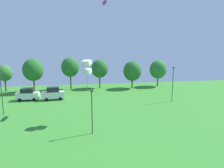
{
  "coord_description": "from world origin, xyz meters",
  "views": [
    {
      "loc": [
        -2.74,
        1.5,
        10.56
      ],
      "look_at": [
        -0.09,
        16.7,
        7.77
      ],
      "focal_mm": 32.0,
      "sensor_mm": 36.0,
      "label": 1
    }
  ],
  "objects_px": {
    "light_post_1": "(1,91)",
    "treeline_tree_0": "(4,73)",
    "treeline_tree_5": "(158,69)",
    "light_post_0": "(173,82)",
    "treeline_tree_4": "(132,71)",
    "parked_car_second_from_left": "(53,94)",
    "light_post_2": "(92,109)",
    "kite_flying_0": "(87,67)",
    "parked_car_leftmost": "(28,94)",
    "treeline_tree_2": "(70,67)",
    "kite_flying_4": "(104,3)",
    "treeline_tree_1": "(33,70)",
    "treeline_tree_3": "(100,69)"
  },
  "relations": [
    {
      "from": "treeline_tree_4",
      "to": "parked_car_second_from_left",
      "type": "bearing_deg",
      "value": -155.08
    },
    {
      "from": "parked_car_second_from_left",
      "to": "light_post_1",
      "type": "height_order",
      "value": "light_post_1"
    },
    {
      "from": "treeline_tree_3",
      "to": "light_post_0",
      "type": "bearing_deg",
      "value": -51.8
    },
    {
      "from": "kite_flying_4",
      "to": "light_post_0",
      "type": "relative_size",
      "value": 0.4
    },
    {
      "from": "kite_flying_0",
      "to": "treeline_tree_1",
      "type": "relative_size",
      "value": 0.55
    },
    {
      "from": "light_post_1",
      "to": "light_post_2",
      "type": "height_order",
      "value": "light_post_1"
    },
    {
      "from": "treeline_tree_0",
      "to": "treeline_tree_4",
      "type": "distance_m",
      "value": 31.81
    },
    {
      "from": "light_post_1",
      "to": "treeline_tree_2",
      "type": "height_order",
      "value": "treeline_tree_2"
    },
    {
      "from": "parked_car_leftmost",
      "to": "treeline_tree_5",
      "type": "xyz_separation_m",
      "value": [
        32.21,
        10.08,
        3.45
      ]
    },
    {
      "from": "kite_flying_0",
      "to": "treeline_tree_4",
      "type": "height_order",
      "value": "kite_flying_0"
    },
    {
      "from": "kite_flying_4",
      "to": "light_post_2",
      "type": "relative_size",
      "value": 0.49
    },
    {
      "from": "light_post_0",
      "to": "treeline_tree_5",
      "type": "height_order",
      "value": "treeline_tree_5"
    },
    {
      "from": "light_post_1",
      "to": "light_post_2",
      "type": "relative_size",
      "value": 1.23
    },
    {
      "from": "light_post_1",
      "to": "light_post_2",
      "type": "distance_m",
      "value": 16.69
    },
    {
      "from": "kite_flying_0",
      "to": "treeline_tree_2",
      "type": "relative_size",
      "value": 0.54
    },
    {
      "from": "parked_car_leftmost",
      "to": "light_post_0",
      "type": "bearing_deg",
      "value": -8.67
    },
    {
      "from": "treeline_tree_0",
      "to": "treeline_tree_5",
      "type": "height_order",
      "value": "treeline_tree_5"
    },
    {
      "from": "light_post_1",
      "to": "treeline_tree_3",
      "type": "distance_m",
      "value": 26.05
    },
    {
      "from": "light_post_0",
      "to": "parked_car_second_from_left",
      "type": "bearing_deg",
      "value": 166.99
    },
    {
      "from": "light_post_1",
      "to": "parked_car_second_from_left",
      "type": "bearing_deg",
      "value": 50.29
    },
    {
      "from": "light_post_1",
      "to": "treeline_tree_0",
      "type": "bearing_deg",
      "value": 106.65
    },
    {
      "from": "parked_car_second_from_left",
      "to": "light_post_2",
      "type": "height_order",
      "value": "light_post_2"
    },
    {
      "from": "treeline_tree_3",
      "to": "treeline_tree_4",
      "type": "relative_size",
      "value": 1.05
    },
    {
      "from": "light_post_0",
      "to": "treeline_tree_1",
      "type": "height_order",
      "value": "treeline_tree_1"
    },
    {
      "from": "light_post_0",
      "to": "treeline_tree_4",
      "type": "height_order",
      "value": "treeline_tree_4"
    },
    {
      "from": "parked_car_second_from_left",
      "to": "treeline_tree_4",
      "type": "distance_m",
      "value": 21.54
    },
    {
      "from": "kite_flying_4",
      "to": "light_post_2",
      "type": "distance_m",
      "value": 19.34
    },
    {
      "from": "kite_flying_0",
      "to": "parked_car_leftmost",
      "type": "height_order",
      "value": "kite_flying_0"
    },
    {
      "from": "light_post_1",
      "to": "treeline_tree_5",
      "type": "bearing_deg",
      "value": 28.96
    },
    {
      "from": "parked_car_leftmost",
      "to": "treeline_tree_1",
      "type": "distance_m",
      "value": 9.06
    },
    {
      "from": "kite_flying_4",
      "to": "light_post_1",
      "type": "bearing_deg",
      "value": -172.93
    },
    {
      "from": "kite_flying_4",
      "to": "treeline_tree_0",
      "type": "height_order",
      "value": "kite_flying_4"
    },
    {
      "from": "light_post_0",
      "to": "treeline_tree_1",
      "type": "relative_size",
      "value": 0.86
    },
    {
      "from": "light_post_0",
      "to": "light_post_2",
      "type": "bearing_deg",
      "value": -143.31
    },
    {
      "from": "light_post_1",
      "to": "treeline_tree_3",
      "type": "relative_size",
      "value": 0.9
    },
    {
      "from": "light_post_1",
      "to": "treeline_tree_3",
      "type": "height_order",
      "value": "treeline_tree_3"
    },
    {
      "from": "treeline_tree_1",
      "to": "light_post_0",
      "type": "bearing_deg",
      "value": -25.64
    },
    {
      "from": "treeline_tree_1",
      "to": "parked_car_leftmost",
      "type": "bearing_deg",
      "value": -87.77
    },
    {
      "from": "parked_car_second_from_left",
      "to": "treeline_tree_4",
      "type": "bearing_deg",
      "value": 21.85
    },
    {
      "from": "treeline_tree_3",
      "to": "treeline_tree_5",
      "type": "relative_size",
      "value": 1.05
    },
    {
      "from": "kite_flying_0",
      "to": "treeline_tree_0",
      "type": "relative_size",
      "value": 0.67
    },
    {
      "from": "parked_car_second_from_left",
      "to": "light_post_2",
      "type": "xyz_separation_m",
      "value": [
        6.65,
        -18.03,
        1.88
      ]
    },
    {
      "from": "treeline_tree_0",
      "to": "light_post_1",
      "type": "bearing_deg",
      "value": -73.35
    },
    {
      "from": "kite_flying_0",
      "to": "light_post_2",
      "type": "xyz_separation_m",
      "value": [
        0.29,
        -4.76,
        -4.75
      ]
    },
    {
      "from": "parked_car_leftmost",
      "to": "treeline_tree_0",
      "type": "bearing_deg",
      "value": 129.63
    },
    {
      "from": "kite_flying_0",
      "to": "treeline_tree_0",
      "type": "height_order",
      "value": "kite_flying_0"
    },
    {
      "from": "light_post_2",
      "to": "treeline_tree_0",
      "type": "xyz_separation_m",
      "value": [
        -19.13,
        28.35,
        1.38
      ]
    },
    {
      "from": "light_post_0",
      "to": "treeline_tree_1",
      "type": "bearing_deg",
      "value": 154.36
    },
    {
      "from": "kite_flying_4",
      "to": "treeline_tree_5",
      "type": "bearing_deg",
      "value": 44.23
    },
    {
      "from": "parked_car_second_from_left",
      "to": "treeline_tree_4",
      "type": "xyz_separation_m",
      "value": [
        19.3,
        8.97,
        3.28
      ]
    }
  ]
}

